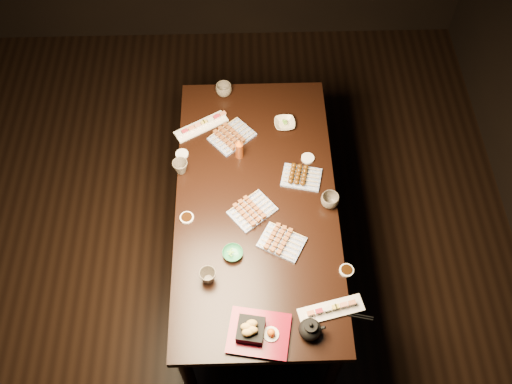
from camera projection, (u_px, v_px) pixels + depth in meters
ground at (222, 298)px, 3.67m from camera, size 5.00×5.00×0.00m
dining_table at (256, 234)px, 3.50m from camera, size 1.33×1.97×0.75m
sushi_platter_near at (331, 309)px, 2.82m from camera, size 0.34×0.16×0.04m
sushi_platter_far at (201, 125)px, 3.46m from camera, size 0.34×0.25×0.04m
yakitori_plate_center at (252, 209)px, 3.12m from camera, size 0.29×0.28×0.06m
yakitori_plate_right at (282, 240)px, 3.02m from camera, size 0.28×0.25×0.06m
yakitori_plate_left at (232, 134)px, 3.41m from camera, size 0.30×0.30×0.06m
tsukune_plate at (302, 175)px, 3.25m from camera, size 0.25×0.21×0.06m
edamame_bowl_green at (233, 253)px, 2.99m from camera, size 0.14×0.14×0.03m
edamame_bowl_cream at (285, 124)px, 3.47m from camera, size 0.13×0.13×0.03m
tempura_tray at (259, 331)px, 2.72m from camera, size 0.33×0.28×0.11m
teacup_near_left at (208, 276)px, 2.89m from camera, size 0.10×0.10×0.08m
teacup_mid_right at (330, 200)px, 3.14m from camera, size 0.12×0.12×0.08m
teacup_far_left at (180, 167)px, 3.27m from camera, size 0.09×0.09×0.08m
teacup_far_right at (224, 90)px, 3.60m from camera, size 0.14×0.14×0.08m
teapot at (310, 328)px, 2.73m from camera, size 0.14×0.14×0.11m
condiment_bottle at (239, 148)px, 3.30m from camera, size 0.05×0.05×0.15m
sauce_dish_west at (187, 218)px, 3.12m from camera, size 0.11×0.11×0.01m
sauce_dish_east at (308, 158)px, 3.34m from camera, size 0.11×0.11×0.01m
sauce_dish_se at (346, 270)px, 2.95m from camera, size 0.09×0.09×0.01m
sauce_dish_nw at (182, 154)px, 3.36m from camera, size 0.08×0.08×0.01m
chopsticks_near at (274, 339)px, 2.75m from camera, size 0.13×0.18×0.01m
chopsticks_se at (350, 314)px, 2.82m from camera, size 0.23×0.07×0.01m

